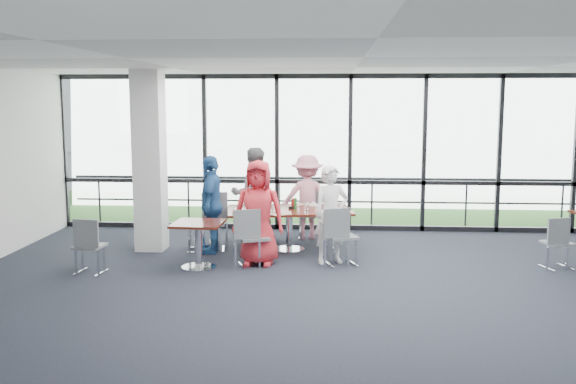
# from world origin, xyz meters

# --- Properties ---
(floor) EXTENTS (12.00, 10.00, 0.02)m
(floor) POSITION_xyz_m (0.00, 0.00, -0.01)
(floor) COLOR black
(floor) RESTS_ON ground
(ceiling) EXTENTS (12.00, 10.00, 0.04)m
(ceiling) POSITION_xyz_m (0.00, 0.00, 3.20)
(ceiling) COLOR white
(ceiling) RESTS_ON ground
(wall_front) EXTENTS (12.00, 0.10, 3.20)m
(wall_front) POSITION_xyz_m (0.00, -5.00, 1.60)
(wall_front) COLOR silver
(wall_front) RESTS_ON ground
(curtain_wall_back) EXTENTS (12.00, 0.10, 3.20)m
(curtain_wall_back) POSITION_xyz_m (0.00, 5.00, 1.60)
(curtain_wall_back) COLOR white
(curtain_wall_back) RESTS_ON ground
(structural_column) EXTENTS (0.50, 0.50, 3.20)m
(structural_column) POSITION_xyz_m (-3.60, 3.00, 1.60)
(structural_column) COLOR white
(structural_column) RESTS_ON ground
(apron) EXTENTS (80.00, 70.00, 0.02)m
(apron) POSITION_xyz_m (0.00, 10.00, -0.02)
(apron) COLOR gray
(apron) RESTS_ON ground
(grass_strip) EXTENTS (80.00, 5.00, 0.01)m
(grass_strip) POSITION_xyz_m (0.00, 8.00, 0.01)
(grass_strip) COLOR #336125
(grass_strip) RESTS_ON ground
(hangar_main) EXTENTS (24.00, 10.00, 6.00)m
(hangar_main) POSITION_xyz_m (4.00, 32.00, 3.00)
(hangar_main) COLOR silver
(hangar_main) RESTS_ON ground
(hangar_aux) EXTENTS (10.00, 6.00, 4.00)m
(hangar_aux) POSITION_xyz_m (-18.00, 28.00, 2.00)
(hangar_aux) COLOR silver
(hangar_aux) RESTS_ON ground
(guard_rail) EXTENTS (12.00, 0.06, 0.06)m
(guard_rail) POSITION_xyz_m (0.00, 5.60, 0.50)
(guard_rail) COLOR #2D2D33
(guard_rail) RESTS_ON ground
(main_table) EXTENTS (2.33, 1.51, 0.75)m
(main_table) POSITION_xyz_m (-1.12, 3.08, 0.64)
(main_table) COLOR #39170B
(main_table) RESTS_ON ground
(side_table_left) EXTENTS (0.81, 0.81, 0.75)m
(side_table_left) POSITION_xyz_m (-2.49, 1.74, 0.62)
(side_table_left) COLOR #39170B
(side_table_left) RESTS_ON ground
(diner_near_left) EXTENTS (0.88, 0.61, 1.72)m
(diner_near_left) POSITION_xyz_m (-1.56, 2.05, 0.86)
(diner_near_left) COLOR red
(diner_near_left) RESTS_ON ground
(diner_near_right) EXTENTS (0.71, 0.63, 1.62)m
(diner_near_right) POSITION_xyz_m (-0.38, 2.22, 0.81)
(diner_near_right) COLOR white
(diner_near_right) RESTS_ON ground
(diner_far_left) EXTENTS (0.98, 0.75, 1.79)m
(diner_far_left) POSITION_xyz_m (-1.85, 3.85, 0.89)
(diner_far_left) COLOR slate
(diner_far_left) RESTS_ON ground
(diner_far_right) EXTENTS (1.10, 0.65, 1.63)m
(diner_far_right) POSITION_xyz_m (-0.84, 4.12, 0.81)
(diner_far_right) COLOR pink
(diner_far_right) RESTS_ON ground
(diner_end) EXTENTS (0.56, 1.02, 1.72)m
(diner_end) POSITION_xyz_m (-2.47, 2.84, 0.86)
(diner_end) COLOR #285B97
(diner_end) RESTS_ON ground
(chair_main_nl) EXTENTS (0.59, 0.59, 0.93)m
(chair_main_nl) POSITION_xyz_m (-1.63, 1.94, 0.47)
(chair_main_nl) COLOR slate
(chair_main_nl) RESTS_ON ground
(chair_main_nr) EXTENTS (0.59, 0.59, 0.94)m
(chair_main_nr) POSITION_xyz_m (-0.21, 2.10, 0.47)
(chair_main_nr) COLOR slate
(chair_main_nr) RESTS_ON ground
(chair_main_fl) EXTENTS (0.47, 0.47, 0.94)m
(chair_main_fl) POSITION_xyz_m (-1.82, 4.00, 0.47)
(chair_main_fl) COLOR slate
(chair_main_fl) RESTS_ON ground
(chair_main_fr) EXTENTS (0.47, 0.47, 0.91)m
(chair_main_fr) POSITION_xyz_m (-0.78, 4.17, 0.46)
(chair_main_fr) COLOR slate
(chair_main_fr) RESTS_ON ground
(chair_main_end) EXTENTS (0.50, 0.50, 0.88)m
(chair_main_end) POSITION_xyz_m (-2.71, 2.92, 0.44)
(chair_main_end) COLOR slate
(chair_main_end) RESTS_ON ground
(chair_spare_la) EXTENTS (0.47, 0.47, 0.87)m
(chair_spare_la) POSITION_xyz_m (-4.10, 1.32, 0.43)
(chair_spare_la) COLOR slate
(chair_spare_la) RESTS_ON ground
(chair_spare_lb) EXTENTS (0.55, 0.55, 0.99)m
(chair_spare_lb) POSITION_xyz_m (-2.52, 2.98, 0.50)
(chair_spare_lb) COLOR slate
(chair_spare_lb) RESTS_ON ground
(chair_spare_r) EXTENTS (0.51, 0.51, 0.83)m
(chair_spare_r) POSITION_xyz_m (3.23, 2.10, 0.42)
(chair_spare_r) COLOR slate
(chair_spare_r) RESTS_ON ground
(plate_nl) EXTENTS (0.26, 0.26, 0.01)m
(plate_nl) POSITION_xyz_m (-1.67, 2.67, 0.76)
(plate_nl) COLOR white
(plate_nl) RESTS_ON main_table
(plate_nr) EXTENTS (0.28, 0.28, 0.01)m
(plate_nr) POSITION_xyz_m (-0.47, 2.80, 0.76)
(plate_nr) COLOR white
(plate_nr) RESTS_ON main_table
(plate_fl) EXTENTS (0.25, 0.25, 0.01)m
(plate_fl) POSITION_xyz_m (-1.70, 3.40, 0.76)
(plate_fl) COLOR white
(plate_fl) RESTS_ON main_table
(plate_fr) EXTENTS (0.24, 0.24, 0.01)m
(plate_fr) POSITION_xyz_m (-0.70, 3.52, 0.76)
(plate_fr) COLOR white
(plate_fr) RESTS_ON main_table
(plate_end) EXTENTS (0.28, 0.28, 0.01)m
(plate_end) POSITION_xyz_m (-1.98, 2.98, 0.76)
(plate_end) COLOR white
(plate_end) RESTS_ON main_table
(tumbler_a) EXTENTS (0.07, 0.07, 0.13)m
(tumbler_a) POSITION_xyz_m (-1.40, 2.72, 0.82)
(tumbler_a) COLOR white
(tumbler_a) RESTS_ON main_table
(tumbler_b) EXTENTS (0.07, 0.07, 0.15)m
(tumbler_b) POSITION_xyz_m (-0.81, 2.92, 0.82)
(tumbler_b) COLOR white
(tumbler_b) RESTS_ON main_table
(tumbler_c) EXTENTS (0.07, 0.07, 0.14)m
(tumbler_c) POSITION_xyz_m (-1.06, 3.31, 0.82)
(tumbler_c) COLOR white
(tumbler_c) RESTS_ON main_table
(tumbler_d) EXTENTS (0.07, 0.07, 0.14)m
(tumbler_d) POSITION_xyz_m (-1.91, 2.77, 0.82)
(tumbler_d) COLOR white
(tumbler_d) RESTS_ON main_table
(menu_a) EXTENTS (0.39, 0.37, 0.00)m
(menu_a) POSITION_xyz_m (-1.23, 2.54, 0.75)
(menu_a) COLOR silver
(menu_a) RESTS_ON main_table
(menu_b) EXTENTS (0.33, 0.27, 0.00)m
(menu_b) POSITION_xyz_m (-0.13, 2.89, 0.75)
(menu_b) COLOR silver
(menu_b) RESTS_ON main_table
(menu_c) EXTENTS (0.37, 0.40, 0.00)m
(menu_c) POSITION_xyz_m (-1.02, 3.57, 0.75)
(menu_c) COLOR silver
(menu_c) RESTS_ON main_table
(condiment_caddy) EXTENTS (0.10, 0.07, 0.04)m
(condiment_caddy) POSITION_xyz_m (-1.09, 3.12, 0.77)
(condiment_caddy) COLOR black
(condiment_caddy) RESTS_ON main_table
(ketchup_bottle) EXTENTS (0.06, 0.06, 0.18)m
(ketchup_bottle) POSITION_xyz_m (-1.06, 3.17, 0.84)
(ketchup_bottle) COLOR #AC2219
(ketchup_bottle) RESTS_ON main_table
(green_bottle) EXTENTS (0.05, 0.05, 0.20)m
(green_bottle) POSITION_xyz_m (-1.01, 3.09, 0.85)
(green_bottle) COLOR #22692B
(green_bottle) RESTS_ON main_table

